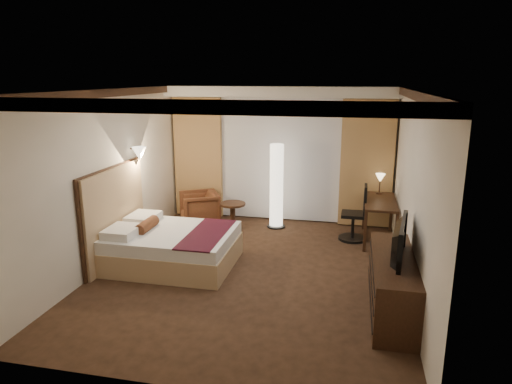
% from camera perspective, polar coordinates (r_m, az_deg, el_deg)
% --- Properties ---
extents(floor, '(4.50, 5.50, 0.01)m').
position_cam_1_polar(floor, '(7.04, -0.70, -9.90)').
color(floor, '#2F1E12').
rests_on(floor, ground).
extents(ceiling, '(4.50, 5.50, 0.01)m').
position_cam_1_polar(ceiling, '(6.43, -0.77, 12.64)').
color(ceiling, white).
rests_on(ceiling, back_wall).
extents(back_wall, '(4.50, 0.02, 2.70)m').
position_cam_1_polar(back_wall, '(9.25, 3.09, 4.70)').
color(back_wall, beige).
rests_on(back_wall, floor).
extents(left_wall, '(0.02, 5.50, 2.70)m').
position_cam_1_polar(left_wall, '(7.43, -17.92, 1.66)').
color(left_wall, beige).
rests_on(left_wall, floor).
extents(right_wall, '(0.02, 5.50, 2.70)m').
position_cam_1_polar(right_wall, '(6.49, 19.00, -0.17)').
color(right_wall, beige).
rests_on(right_wall, floor).
extents(crown_molding, '(4.50, 5.50, 0.12)m').
position_cam_1_polar(crown_molding, '(6.43, -0.77, 12.11)').
color(crown_molding, black).
rests_on(crown_molding, ceiling).
extents(soffit, '(4.50, 0.50, 0.20)m').
position_cam_1_polar(soffit, '(8.88, 2.94, 12.42)').
color(soffit, white).
rests_on(soffit, ceiling).
extents(curtain_sheer, '(2.48, 0.04, 2.45)m').
position_cam_1_polar(curtain_sheer, '(9.19, 3.00, 4.01)').
color(curtain_sheer, silver).
rests_on(curtain_sheer, back_wall).
extents(curtain_left_drape, '(1.00, 0.14, 2.45)m').
position_cam_1_polar(curtain_left_drape, '(9.55, -7.20, 4.30)').
color(curtain_left_drape, tan).
rests_on(curtain_left_drape, back_wall).
extents(curtain_right_drape, '(1.00, 0.14, 2.45)m').
position_cam_1_polar(curtain_right_drape, '(9.02, 13.68, 3.43)').
color(curtain_right_drape, tan).
rests_on(curtain_right_drape, back_wall).
extents(wall_sconce, '(0.24, 0.24, 0.24)m').
position_cam_1_polar(wall_sconce, '(7.95, -14.38, 4.68)').
color(wall_sconce, white).
rests_on(wall_sconce, left_wall).
extents(bed, '(1.89, 1.47, 0.55)m').
position_cam_1_polar(bed, '(7.31, -10.32, -6.87)').
color(bed, white).
rests_on(bed, floor).
extents(headboard, '(0.12, 1.77, 1.50)m').
position_cam_1_polar(headboard, '(7.56, -17.18, -2.77)').
color(headboard, tan).
rests_on(headboard, floor).
extents(armchair, '(0.92, 0.94, 0.73)m').
position_cam_1_polar(armchair, '(9.12, -7.09, -1.86)').
color(armchair, '#4A3016').
rests_on(armchair, floor).
extents(side_table, '(0.49, 0.49, 0.54)m').
position_cam_1_polar(side_table, '(8.76, -2.92, -3.09)').
color(side_table, black).
rests_on(side_table, floor).
extents(floor_lamp, '(0.35, 0.35, 1.66)m').
position_cam_1_polar(floor_lamp, '(8.80, 2.58, 0.74)').
color(floor_lamp, white).
rests_on(floor_lamp, floor).
extents(desk, '(0.55, 1.30, 0.75)m').
position_cam_1_polar(desk, '(8.46, 15.12, -3.48)').
color(desk, black).
rests_on(desk, floor).
extents(desk_lamp, '(0.18, 0.18, 0.34)m').
position_cam_1_polar(desk_lamp, '(8.80, 15.21, 0.87)').
color(desk_lamp, '#FFD899').
rests_on(desk_lamp, desk).
extents(office_chair, '(0.50, 0.50, 1.03)m').
position_cam_1_polar(office_chair, '(8.36, 12.09, -2.51)').
color(office_chair, black).
rests_on(office_chair, floor).
extents(dresser, '(0.50, 1.85, 0.72)m').
position_cam_1_polar(dresser, '(6.05, 16.67, -10.99)').
color(dresser, black).
rests_on(dresser, floor).
extents(television, '(0.74, 1.11, 0.14)m').
position_cam_1_polar(television, '(5.81, 16.83, -5.10)').
color(television, black).
rests_on(television, dresser).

